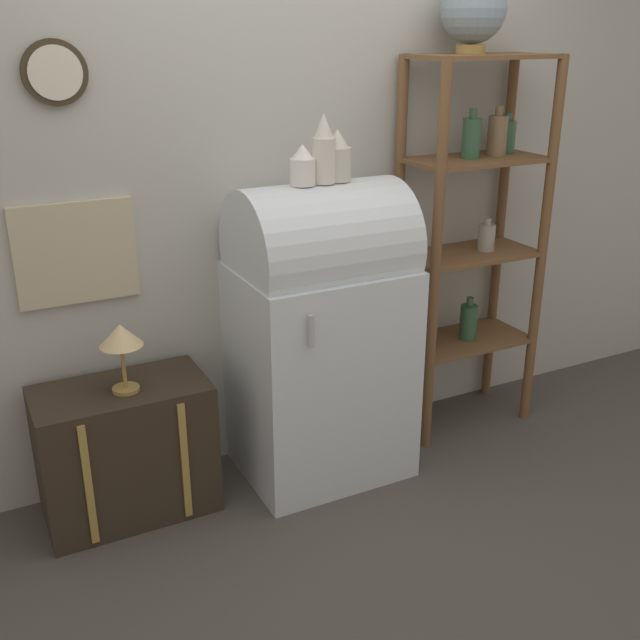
{
  "coord_description": "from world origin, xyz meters",
  "views": [
    {
      "loc": [
        -1.42,
        -2.51,
        1.96
      ],
      "look_at": [
        -0.0,
        0.26,
        0.75
      ],
      "focal_mm": 42.0,
      "sensor_mm": 36.0,
      "label": 1
    }
  ],
  "objects_px": {
    "suitcase_trunk": "(126,450)",
    "vase_center": "(324,151)",
    "vase_right": "(337,157)",
    "refrigerator": "(321,330)",
    "vase_left": "(303,166)",
    "desk_lamp": "(121,339)",
    "globe": "(473,10)"
  },
  "relations": [
    {
      "from": "globe",
      "to": "refrigerator",
      "type": "bearing_deg",
      "value": -171.92
    },
    {
      "from": "refrigerator",
      "to": "vase_right",
      "type": "distance_m",
      "value": 0.77
    },
    {
      "from": "vase_center",
      "to": "vase_right",
      "type": "height_order",
      "value": "vase_center"
    },
    {
      "from": "vase_left",
      "to": "vase_right",
      "type": "distance_m",
      "value": 0.17
    },
    {
      "from": "globe",
      "to": "vase_left",
      "type": "relative_size",
      "value": 2.02
    },
    {
      "from": "vase_center",
      "to": "refrigerator",
      "type": "bearing_deg",
      "value": 119.42
    },
    {
      "from": "suitcase_trunk",
      "to": "vase_right",
      "type": "relative_size",
      "value": 3.32
    },
    {
      "from": "globe",
      "to": "desk_lamp",
      "type": "relative_size",
      "value": 1.16
    },
    {
      "from": "suitcase_trunk",
      "to": "vase_center",
      "type": "height_order",
      "value": "vase_center"
    },
    {
      "from": "refrigerator",
      "to": "suitcase_trunk",
      "type": "bearing_deg",
      "value": 176.21
    },
    {
      "from": "suitcase_trunk",
      "to": "vase_left",
      "type": "distance_m",
      "value": 1.41
    },
    {
      "from": "refrigerator",
      "to": "desk_lamp",
      "type": "distance_m",
      "value": 0.89
    },
    {
      "from": "vase_left",
      "to": "desk_lamp",
      "type": "relative_size",
      "value": 0.57
    },
    {
      "from": "vase_center",
      "to": "vase_left",
      "type": "bearing_deg",
      "value": 179.45
    },
    {
      "from": "suitcase_trunk",
      "to": "vase_center",
      "type": "bearing_deg",
      "value": -4.54
    },
    {
      "from": "vase_right",
      "to": "desk_lamp",
      "type": "xyz_separation_m",
      "value": [
        -0.96,
        0.01,
        -0.65
      ]
    },
    {
      "from": "refrigerator",
      "to": "vase_right",
      "type": "xyz_separation_m",
      "value": [
        0.08,
        0.01,
        0.77
      ]
    },
    {
      "from": "refrigerator",
      "to": "suitcase_trunk",
      "type": "distance_m",
      "value": 0.99
    },
    {
      "from": "vase_center",
      "to": "desk_lamp",
      "type": "xyz_separation_m",
      "value": [
        -0.89,
        0.03,
        -0.68
      ]
    },
    {
      "from": "suitcase_trunk",
      "to": "vase_center",
      "type": "xyz_separation_m",
      "value": [
        0.91,
        -0.07,
        1.2
      ]
    },
    {
      "from": "vase_left",
      "to": "vase_center",
      "type": "distance_m",
      "value": 0.11
    },
    {
      "from": "vase_center",
      "to": "globe",
      "type": "bearing_deg",
      "value": 9.01
    },
    {
      "from": "vase_left",
      "to": "globe",
      "type": "bearing_deg",
      "value": 8.02
    },
    {
      "from": "suitcase_trunk",
      "to": "globe",
      "type": "relative_size",
      "value": 2.11
    },
    {
      "from": "refrigerator",
      "to": "vase_left",
      "type": "xyz_separation_m",
      "value": [
        -0.09,
        -0.01,
        0.74
      ]
    },
    {
      "from": "vase_left",
      "to": "desk_lamp",
      "type": "xyz_separation_m",
      "value": [
        -0.79,
        0.03,
        -0.63
      ]
    },
    {
      "from": "refrigerator",
      "to": "desk_lamp",
      "type": "xyz_separation_m",
      "value": [
        -0.88,
        0.02,
        0.12
      ]
    },
    {
      "from": "vase_left",
      "to": "refrigerator",
      "type": "bearing_deg",
      "value": 7.41
    },
    {
      "from": "suitcase_trunk",
      "to": "vase_center",
      "type": "relative_size",
      "value": 2.49
    },
    {
      "from": "vase_center",
      "to": "vase_right",
      "type": "distance_m",
      "value": 0.08
    },
    {
      "from": "refrigerator",
      "to": "vase_right",
      "type": "height_order",
      "value": "vase_right"
    },
    {
      "from": "vase_right",
      "to": "refrigerator",
      "type": "bearing_deg",
      "value": -175.09
    }
  ]
}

